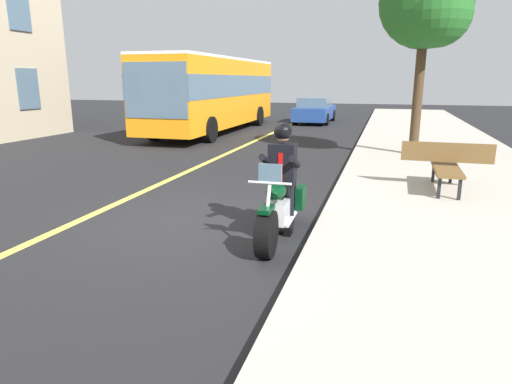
{
  "coord_description": "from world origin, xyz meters",
  "views": [
    {
      "loc": [
        6.64,
        2.97,
        2.36
      ],
      "look_at": [
        0.54,
        1.18,
        0.75
      ],
      "focal_mm": 31.24,
      "sensor_mm": 36.0,
      "label": 1
    }
  ],
  "objects_px": {
    "rider_main": "(282,169)",
    "car_silver": "(315,110)",
    "street_tree_curbside": "(429,5)",
    "bus_near": "(214,91)",
    "bench_sidewalk": "(447,162)",
    "motorcycle_main": "(280,209)"
  },
  "relations": [
    {
      "from": "motorcycle_main",
      "to": "street_tree_curbside",
      "type": "bearing_deg",
      "value": 163.04
    },
    {
      "from": "bus_near",
      "to": "bench_sidewalk",
      "type": "bearing_deg",
      "value": 42.35
    },
    {
      "from": "car_silver",
      "to": "bench_sidewalk",
      "type": "height_order",
      "value": "car_silver"
    },
    {
      "from": "motorcycle_main",
      "to": "bus_near",
      "type": "distance_m",
      "value": 14.65
    },
    {
      "from": "rider_main",
      "to": "bus_near",
      "type": "distance_m",
      "value": 14.43
    },
    {
      "from": "bus_near",
      "to": "rider_main",
      "type": "bearing_deg",
      "value": 25.58
    },
    {
      "from": "car_silver",
      "to": "bench_sidewalk",
      "type": "distance_m",
      "value": 16.36
    },
    {
      "from": "bus_near",
      "to": "street_tree_curbside",
      "type": "xyz_separation_m",
      "value": [
        5.38,
        8.61,
        2.49
      ]
    },
    {
      "from": "bus_near",
      "to": "bench_sidewalk",
      "type": "height_order",
      "value": "bus_near"
    },
    {
      "from": "motorcycle_main",
      "to": "bench_sidewalk",
      "type": "relative_size",
      "value": 1.22
    },
    {
      "from": "car_silver",
      "to": "street_tree_curbside",
      "type": "height_order",
      "value": "street_tree_curbside"
    },
    {
      "from": "rider_main",
      "to": "bench_sidewalk",
      "type": "xyz_separation_m",
      "value": [
        -3.18,
        2.72,
        -0.32
      ]
    },
    {
      "from": "rider_main",
      "to": "car_silver",
      "type": "bearing_deg",
      "value": -172.54
    },
    {
      "from": "motorcycle_main",
      "to": "car_silver",
      "type": "height_order",
      "value": "car_silver"
    },
    {
      "from": "rider_main",
      "to": "bench_sidewalk",
      "type": "distance_m",
      "value": 4.2
    },
    {
      "from": "car_silver",
      "to": "street_tree_curbside",
      "type": "relative_size",
      "value": 0.81
    },
    {
      "from": "rider_main",
      "to": "street_tree_curbside",
      "type": "distance_m",
      "value": 8.65
    },
    {
      "from": "rider_main",
      "to": "street_tree_curbside",
      "type": "relative_size",
      "value": 0.31
    },
    {
      "from": "motorcycle_main",
      "to": "bus_near",
      "type": "bearing_deg",
      "value": -154.72
    },
    {
      "from": "bench_sidewalk",
      "to": "street_tree_curbside",
      "type": "bearing_deg",
      "value": -175.68
    },
    {
      "from": "rider_main",
      "to": "bench_sidewalk",
      "type": "height_order",
      "value": "rider_main"
    },
    {
      "from": "rider_main",
      "to": "car_silver",
      "type": "height_order",
      "value": "rider_main"
    }
  ]
}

